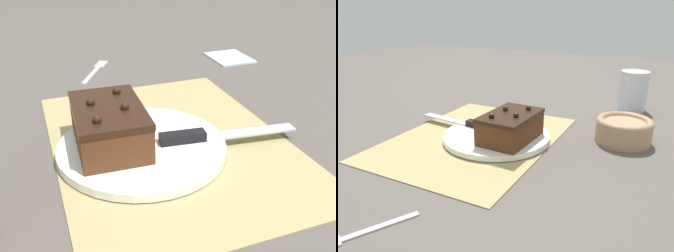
{
  "view_description": "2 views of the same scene",
  "coord_description": "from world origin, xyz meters",
  "views": [
    {
      "loc": [
        -0.48,
        0.18,
        0.3
      ],
      "look_at": [
        -0.02,
        0.01,
        0.04
      ],
      "focal_mm": 42.0,
      "sensor_mm": 36.0,
      "label": 1
    },
    {
      "loc": [
        0.59,
        0.38,
        0.29
      ],
      "look_at": [
        -0.02,
        0.07,
        0.04
      ],
      "focal_mm": 35.0,
      "sensor_mm": 36.0,
      "label": 2
    }
  ],
  "objects": [
    {
      "name": "ground_plane",
      "position": [
        0.0,
        0.0,
        0.0
      ],
      "size": [
        3.0,
        3.0,
        0.0
      ],
      "primitive_type": "plane",
      "color": "#544C47"
    },
    {
      "name": "placemat_woven",
      "position": [
        0.0,
        0.0,
        0.0
      ],
      "size": [
        0.46,
        0.34,
        0.0
      ],
      "primitive_type": "cube",
      "color": "tan",
      "rests_on": "ground_plane"
    },
    {
      "name": "cake_plate",
      "position": [
        -0.01,
        0.05,
        0.01
      ],
      "size": [
        0.24,
        0.24,
        0.01
      ],
      "color": "white",
      "rests_on": "placemat_woven"
    },
    {
      "name": "chocolate_cake",
      "position": [
        0.0,
        0.09,
        0.05
      ],
      "size": [
        0.15,
        0.1,
        0.07
      ],
      "rotation": [
        0.0,
        0.0,
        -0.05
      ],
      "color": "#512D19",
      "rests_on": "cake_plate"
    },
    {
      "name": "serving_knife",
      "position": [
        -0.03,
        -0.04,
        0.02
      ],
      "size": [
        0.04,
        0.21,
        0.01
      ],
      "rotation": [
        0.0,
        0.0,
        3.03
      ],
      "color": "black",
      "rests_on": "cake_plate"
    },
    {
      "name": "drinking_glass",
      "position": [
        -0.4,
        0.29,
        0.06
      ],
      "size": [
        0.08,
        0.08,
        0.11
      ],
      "color": "white",
      "rests_on": "ground_plane"
    },
    {
      "name": "small_bowl",
      "position": [
        -0.14,
        0.3,
        0.03
      ],
      "size": [
        0.12,
        0.12,
        0.06
      ],
      "color": "tan",
      "rests_on": "ground_plane"
    },
    {
      "name": "dessert_fork",
      "position": [
        0.37,
        0.04,
        0.0
      ],
      "size": [
        0.14,
        0.09,
        0.01
      ],
      "rotation": [
        0.0,
        0.0,
        4.22
      ],
      "color": "#B7BABF",
      "rests_on": "ground_plane"
    }
  ]
}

